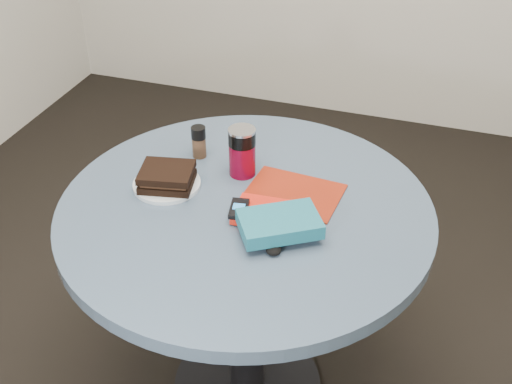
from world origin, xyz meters
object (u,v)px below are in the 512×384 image
(red_book, at_px, (271,213))
(novel, at_px, (280,224))
(pepper_grinder, at_px, (199,142))
(soda_can, at_px, (242,152))
(table, at_px, (246,252))
(sandwich, at_px, (167,177))
(magazine, at_px, (294,193))
(mp3_player, at_px, (239,209))
(plate, at_px, (167,184))
(headphones, at_px, (264,246))

(red_book, bearing_deg, novel, -61.00)
(pepper_grinder, bearing_deg, soda_can, -17.53)
(soda_can, relative_size, red_book, 0.77)
(table, height_order, sandwich, sandwich)
(magazine, bearing_deg, mp3_player, -122.01)
(table, bearing_deg, plate, 175.65)
(sandwich, xyz_separation_m, headphones, (0.33, -0.17, -0.03))
(soda_can, height_order, novel, soda_can)
(plate, distance_m, sandwich, 0.03)
(sandwich, distance_m, soda_can, 0.22)
(soda_can, distance_m, mp3_player, 0.21)
(soda_can, xyz_separation_m, headphones, (0.16, -0.30, -0.06))
(table, xyz_separation_m, novel, (0.12, -0.09, 0.20))
(plate, xyz_separation_m, red_book, (0.31, -0.05, 0.01))
(headphones, bearing_deg, sandwich, 153.20)
(table, relative_size, sandwich, 6.14)
(table, relative_size, mp3_player, 11.54)
(red_book, xyz_separation_m, novel, (0.04, -0.07, 0.03))
(pepper_grinder, bearing_deg, magazine, -17.57)
(soda_can, distance_m, magazine, 0.19)
(magazine, distance_m, headphones, 0.25)
(pepper_grinder, height_order, mp3_player, pepper_grinder)
(plate, bearing_deg, sandwich, -50.79)
(table, bearing_deg, red_book, -19.71)
(red_book, xyz_separation_m, mp3_player, (-0.08, -0.02, 0.01))
(magazine, distance_m, mp3_player, 0.18)
(soda_can, bearing_deg, plate, -144.95)
(sandwich, relative_size, magazine, 0.65)
(red_book, distance_m, mp3_player, 0.08)
(table, distance_m, mp3_player, 0.20)
(soda_can, bearing_deg, magazine, -17.61)
(soda_can, bearing_deg, mp3_player, -73.22)
(red_book, bearing_deg, headphones, -84.22)
(magazine, xyz_separation_m, mp3_player, (-0.11, -0.14, 0.02))
(soda_can, bearing_deg, headphones, -62.10)
(red_book, xyz_separation_m, headphones, (0.02, -0.13, -0.00))
(plate, xyz_separation_m, soda_can, (0.18, 0.12, 0.07))
(plate, xyz_separation_m, novel, (0.36, -0.11, 0.03))
(sandwich, bearing_deg, plate, 129.21)
(sandwich, bearing_deg, magazine, 13.48)
(plate, bearing_deg, red_book, -8.37)
(plate, bearing_deg, table, -4.35)
(plate, distance_m, headphones, 0.38)
(red_book, bearing_deg, sandwich, 169.13)
(sandwich, height_order, magazine, sandwich)
(magazine, bearing_deg, novel, -80.93)
(sandwich, bearing_deg, headphones, -26.80)
(soda_can, height_order, headphones, soda_can)
(soda_can, xyz_separation_m, novel, (0.18, -0.24, -0.03))
(novel, bearing_deg, soda_can, 94.94)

